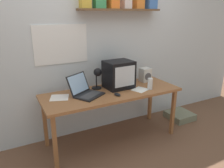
% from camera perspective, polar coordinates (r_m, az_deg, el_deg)
% --- Properties ---
extents(ground_plane, '(12.00, 12.00, 0.00)m').
position_cam_1_polar(ground_plane, '(3.13, 0.00, -14.17)').
color(ground_plane, brown).
extents(back_wall, '(5.60, 0.24, 2.60)m').
position_cam_1_polar(back_wall, '(3.06, -3.66, 11.41)').
color(back_wall, silver).
rests_on(back_wall, ground_plane).
extents(corner_desk, '(1.79, 0.65, 0.71)m').
position_cam_1_polar(corner_desk, '(2.84, 0.00, -3.05)').
color(corner_desk, '#9B6038').
rests_on(corner_desk, ground_plane).
extents(crt_monitor, '(0.38, 0.32, 0.37)m').
position_cam_1_polar(crt_monitor, '(2.91, 1.77, 2.50)').
color(crt_monitor, black).
rests_on(crt_monitor, corner_desk).
extents(laptop, '(0.46, 0.46, 0.25)m').
position_cam_1_polar(laptop, '(2.70, -7.17, -1.59)').
color(laptop, black).
rests_on(laptop, corner_desk).
extents(desk_lamp, '(0.13, 0.18, 0.29)m').
position_cam_1_polar(desk_lamp, '(2.83, -3.84, 2.30)').
color(desk_lamp, black).
rests_on(desk_lamp, corner_desk).
extents(juice_glass, '(0.07, 0.07, 0.15)m').
position_cam_1_polar(juice_glass, '(2.92, 9.92, -0.08)').
color(juice_glass, white).
rests_on(juice_glass, corner_desk).
extents(space_heater, '(0.14, 0.14, 0.20)m').
position_cam_1_polar(space_heater, '(3.24, 8.68, 2.38)').
color(space_heater, silver).
rests_on(space_heater, corner_desk).
extents(computer_mouse, '(0.07, 0.11, 0.03)m').
position_cam_1_polar(computer_mouse, '(2.67, 1.39, -2.73)').
color(computer_mouse, black).
rests_on(computer_mouse, corner_desk).
extents(open_notebook, '(0.27, 0.27, 0.00)m').
position_cam_1_polar(open_notebook, '(2.68, -13.55, -3.46)').
color(open_notebook, white).
rests_on(open_notebook, corner_desk).
extents(printed_handout, '(0.25, 0.24, 0.00)m').
position_cam_1_polar(printed_handout, '(2.90, 7.35, -1.47)').
color(printed_handout, white).
rests_on(printed_handout, corner_desk).
extents(floor_cushion, '(0.38, 0.38, 0.10)m').
position_cam_1_polar(floor_cushion, '(3.82, 17.26, -7.87)').
color(floor_cushion, gray).
rests_on(floor_cushion, ground_plane).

